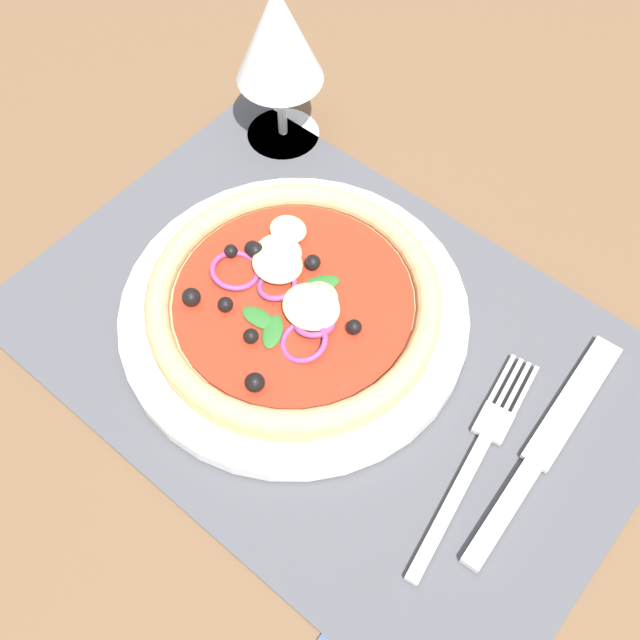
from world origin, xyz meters
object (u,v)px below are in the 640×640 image
pizza (292,300)px  fork (479,451)px  knife (546,444)px  plate (294,314)px  wine_glass (278,40)px

pizza → fork: (16.66, -0.08, -2.12)cm
pizza → knife: size_ratio=1.07×
plate → wine_glass: 21.61cm
wine_glass → fork: bearing=-25.2°
pizza → fork: bearing=-0.3°
pizza → fork: size_ratio=1.19×
pizza → wine_glass: bearing=133.7°
plate → wine_glass: wine_glass is taller
pizza → wine_glass: 20.88cm
pizza → knife: pizza is taller
fork → knife: bearing=-53.1°
plate → fork: size_ratio=1.44×
pizza → fork: 16.80cm
fork → wine_glass: (-30.17, 14.21, 9.47)cm
wine_glass → plate: bearing=-46.2°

